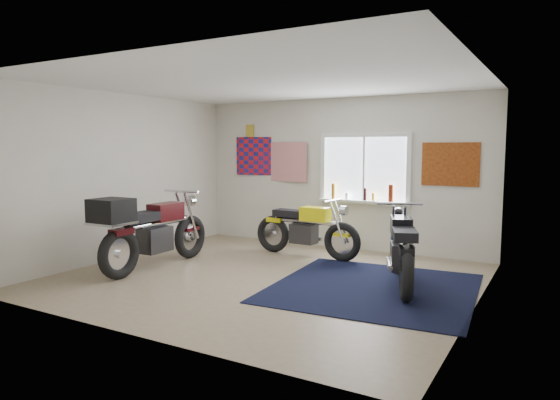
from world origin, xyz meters
The scene contains 10 objects.
ground centered at (0.00, 0.00, 0.00)m, with size 5.50×5.50×0.00m, color #9E896B.
room_shell centered at (0.00, 0.00, 1.64)m, with size 5.50×5.50×5.50m.
navy_rug centered at (1.48, 0.23, 0.01)m, with size 2.50×2.60×0.01m, color black.
window_assembly centered at (0.50, 2.47, 1.37)m, with size 1.66×0.17×1.26m.
oil_bottles centered at (0.58, 2.40, 1.03)m, with size 1.14×0.09×0.30m.
flag_display centered at (-1.90, 2.48, 2.15)m, with size 1.60×0.10×1.17m.
triumph_poster centered at (1.95, 2.48, 1.55)m, with size 0.90×0.03×0.70m, color #A54C14.
yellow_triumph centered at (-0.15, 1.50, 0.44)m, with size 1.98×0.59×1.00m.
black_chrome_bike centered at (1.75, 0.53, 0.46)m, with size 0.91×1.96×1.05m.
maroon_tourer centered at (-1.75, -0.50, 0.60)m, with size 0.68×2.25×1.15m.
Camera 1 is at (3.57, -5.85, 1.82)m, focal length 32.00 mm.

